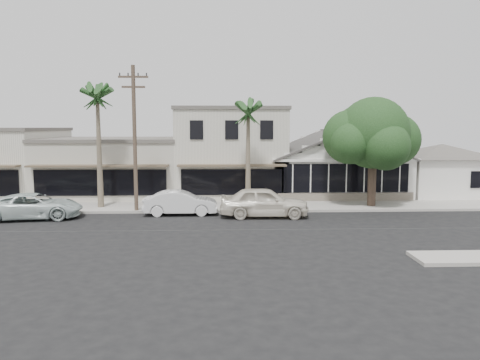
{
  "coord_description": "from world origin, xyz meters",
  "views": [
    {
      "loc": [
        -3.68,
        -23.67,
        5.29
      ],
      "look_at": [
        -2.52,
        6.0,
        1.92
      ],
      "focal_mm": 35.0,
      "sensor_mm": 36.0,
      "label": 1
    }
  ],
  "objects_px": {
    "car_0": "(264,202)",
    "car_2": "(34,206)",
    "shade_tree": "(371,135)",
    "car_1": "(181,203)",
    "utility_pole": "(135,135)"
  },
  "relations": [
    {
      "from": "utility_pole",
      "to": "car_0",
      "type": "xyz_separation_m",
      "value": [
        7.81,
        -1.7,
        -3.9
      ]
    },
    {
      "from": "shade_tree",
      "to": "car_1",
      "type": "bearing_deg",
      "value": -169.8
    },
    {
      "from": "car_1",
      "to": "shade_tree",
      "type": "distance_m",
      "value": 13.13
    },
    {
      "from": "car_0",
      "to": "shade_tree",
      "type": "bearing_deg",
      "value": -65.03
    },
    {
      "from": "utility_pole",
      "to": "car_2",
      "type": "distance_m",
      "value": 7.09
    },
    {
      "from": "car_1",
      "to": "car_2",
      "type": "distance_m",
      "value": 8.42
    },
    {
      "from": "car_0",
      "to": "car_2",
      "type": "xyz_separation_m",
      "value": [
        -13.36,
        -0.05,
        -0.15
      ]
    },
    {
      "from": "car_0",
      "to": "shade_tree",
      "type": "relative_size",
      "value": 0.72
    },
    {
      "from": "utility_pole",
      "to": "car_2",
      "type": "relative_size",
      "value": 1.68
    },
    {
      "from": "car_1",
      "to": "car_2",
      "type": "bearing_deg",
      "value": 94.81
    },
    {
      "from": "car_0",
      "to": "car_1",
      "type": "xyz_separation_m",
      "value": [
        -5.0,
        0.9,
        -0.16
      ]
    },
    {
      "from": "car_1",
      "to": "car_2",
      "type": "height_order",
      "value": "car_2"
    },
    {
      "from": "car_0",
      "to": "car_2",
      "type": "distance_m",
      "value": 13.37
    },
    {
      "from": "car_0",
      "to": "car_2",
      "type": "height_order",
      "value": "car_0"
    },
    {
      "from": "utility_pole",
      "to": "car_1",
      "type": "xyz_separation_m",
      "value": [
        2.81,
        -0.8,
        -4.05
      ]
    }
  ]
}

